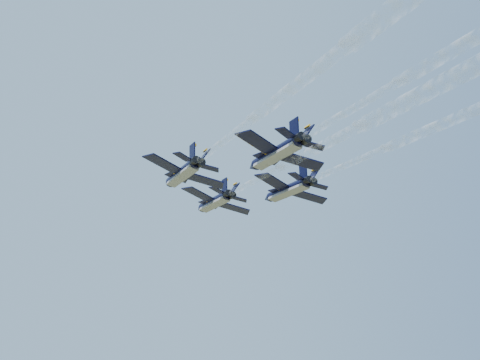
{
  "coord_description": "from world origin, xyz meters",
  "views": [
    {
      "loc": [
        -6.99,
        -88.21,
        72.26
      ],
      "look_at": [
        3.86,
        4.06,
        103.53
      ],
      "focal_mm": 40.0,
      "sensor_mm": 36.0,
      "label": 1
    }
  ],
  "objects": [
    {
      "name": "smoke_trail_left",
      "position": [
        7.19,
        -46.39,
        102.53
      ],
      "size": [
        20.35,
        61.06,
        2.27
      ],
      "rotation": [
        0.0,
        0.27,
        0.3
      ],
      "color": "white"
    },
    {
      "name": "jet_right",
      "position": [
        13.14,
        5.98,
        102.49
      ],
      "size": [
        13.93,
        19.41,
        5.33
      ],
      "rotation": [
        0.0,
        0.27,
        0.3
      ],
      "color": "black"
    },
    {
      "name": "jet_left",
      "position": [
        -6.74,
        -1.24,
        102.49
      ],
      "size": [
        13.93,
        19.41,
        5.33
      ],
      "rotation": [
        0.0,
        0.27,
        0.3
      ],
      "color": "black"
    },
    {
      "name": "smoke_trail_lead",
      "position": [
        13.89,
        -29.56,
        102.53
      ],
      "size": [
        20.35,
        61.06,
        2.27
      ],
      "rotation": [
        0.0,
        0.27,
        0.3
      ],
      "color": "white"
    },
    {
      "name": "jet_slot",
      "position": [
        7.54,
        -12.34,
        102.49
      ],
      "size": [
        13.93,
        19.41,
        5.33
      ],
      "rotation": [
        0.0,
        0.27,
        0.3
      ],
      "color": "black"
    },
    {
      "name": "jet_lead",
      "position": [
        -0.04,
        15.59,
        102.49
      ],
      "size": [
        13.93,
        19.41,
        5.33
      ],
      "rotation": [
        0.0,
        0.27,
        0.3
      ],
      "color": "black"
    }
  ]
}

